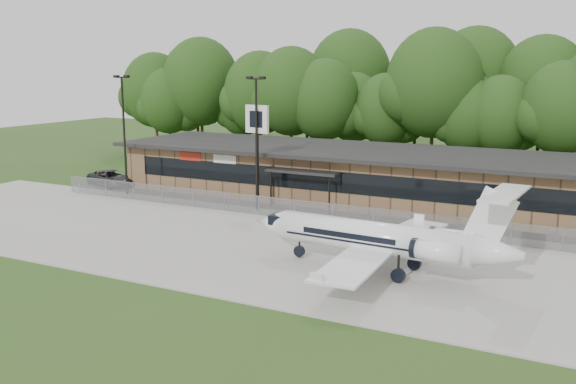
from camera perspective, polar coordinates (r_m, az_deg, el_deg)
The scene contains 11 objects.
ground at distance 33.78m, azimuth -9.56°, elevation -8.02°, with size 160.00×160.00×0.00m, color #2A4C1B.
apron at distance 40.12m, azimuth -2.68°, elevation -4.71°, with size 64.00×18.00×0.08m, color #9E9B93.
parking_lot at distance 50.09m, azimuth 3.92°, elevation -1.52°, with size 50.00×9.00×0.06m, color #383835.
terminal at distance 53.71m, azimuth 5.84°, elevation 1.65°, with size 41.00×11.65×4.30m.
fence at distance 45.94m, azimuth 1.69°, elevation -1.71°, with size 46.00×0.04×1.52m.
treeline at distance 70.18m, azimuth 11.44°, elevation 8.09°, with size 72.00×12.00×15.00m, color #163A12, non-canonical shape.
light_pole_left at distance 56.36m, azimuth -14.39°, elevation 5.70°, with size 1.55×0.30×10.23m.
light_pole_mid at distance 48.71m, azimuth -2.83°, elevation 5.23°, with size 1.55×0.30×10.23m.
business_jet at distance 34.70m, azimuth 8.41°, elevation -4.23°, with size 15.53×13.84×5.23m.
suv at distance 61.50m, azimuth -15.43°, elevation 1.17°, with size 2.51×5.45×1.51m, color #29292B.
pole_sign at distance 49.00m, azimuth -2.77°, elevation 5.51°, with size 2.13×0.60×8.09m.
Camera 1 is at (19.41, -25.35, 11.02)m, focal length 40.00 mm.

